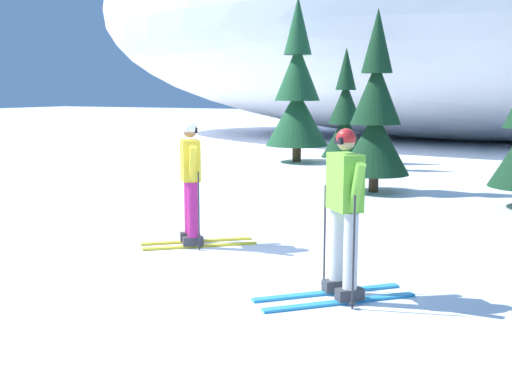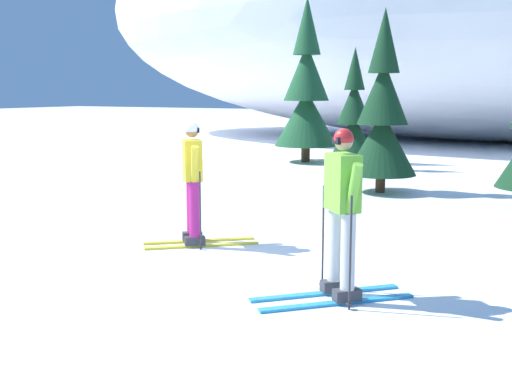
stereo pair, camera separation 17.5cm
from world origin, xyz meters
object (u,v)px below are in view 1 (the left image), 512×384
at_px(pine_tree_far_left, 297,94).
at_px(pine_tree_left, 345,119).
at_px(skier_yellow_jacket, 191,182).
at_px(skier_lime_jacket, 344,211).
at_px(pine_tree_center_left, 375,117).

xyz_separation_m(pine_tree_far_left, pine_tree_left, (1.92, -1.11, -0.67)).
height_order(skier_yellow_jacket, pine_tree_far_left, pine_tree_far_left).
distance_m(skier_lime_jacket, skier_yellow_jacket, 2.96).
bearing_deg(skier_yellow_jacket, skier_lime_jacket, -25.19).
relative_size(pine_tree_left, pine_tree_center_left, 0.86).
bearing_deg(pine_tree_far_left, pine_tree_left, -30.00).
height_order(pine_tree_left, pine_tree_center_left, pine_tree_center_left).
xyz_separation_m(skier_lime_jacket, pine_tree_left, (-3.63, 10.63, 0.46)).
distance_m(skier_lime_jacket, pine_tree_far_left, 13.03).
xyz_separation_m(pine_tree_left, pine_tree_center_left, (1.89, -3.56, 0.22)).
height_order(skier_lime_jacket, pine_tree_left, pine_tree_left).
bearing_deg(skier_yellow_jacket, pine_tree_left, 95.82).
xyz_separation_m(skier_lime_jacket, skier_yellow_jacket, (-2.67, 1.26, -0.03)).
height_order(skier_yellow_jacket, pine_tree_center_left, pine_tree_center_left).
height_order(pine_tree_far_left, pine_tree_center_left, pine_tree_far_left).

